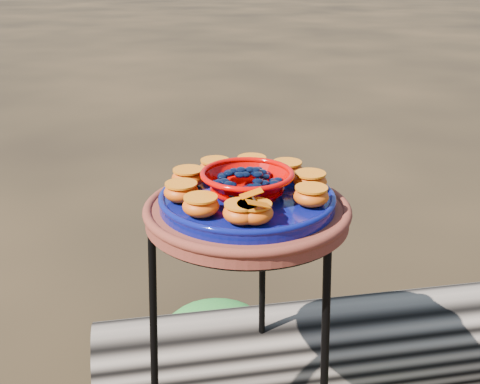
% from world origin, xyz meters
% --- Properties ---
extents(plant_stand, '(0.44, 0.44, 0.70)m').
position_xyz_m(plant_stand, '(0.00, 0.00, 0.35)').
color(plant_stand, black).
rests_on(plant_stand, ground).
extents(terracotta_saucer, '(0.41, 0.41, 0.03)m').
position_xyz_m(terracotta_saucer, '(0.00, 0.00, 0.72)').
color(terracotta_saucer, '#532815').
rests_on(terracotta_saucer, plant_stand).
extents(cobalt_plate, '(0.35, 0.35, 0.02)m').
position_xyz_m(cobalt_plate, '(0.00, 0.00, 0.74)').
color(cobalt_plate, '#050E36').
rests_on(cobalt_plate, terracotta_saucer).
extents(red_bowl, '(0.17, 0.17, 0.05)m').
position_xyz_m(red_bowl, '(0.00, 0.00, 0.78)').
color(red_bowl, '#BF0200').
rests_on(red_bowl, cobalt_plate).
extents(glass_gems, '(0.14, 0.14, 0.02)m').
position_xyz_m(glass_gems, '(0.00, 0.00, 0.82)').
color(glass_gems, black).
rests_on(glass_gems, red_bowl).
extents(orange_half_0, '(0.07, 0.07, 0.04)m').
position_xyz_m(orange_half_0, '(0.04, -0.13, 0.78)').
color(orange_half_0, '#B6400A').
rests_on(orange_half_0, cobalt_plate).
extents(orange_half_1, '(0.07, 0.07, 0.04)m').
position_xyz_m(orange_half_1, '(0.13, -0.03, 0.78)').
color(orange_half_1, '#B6400A').
rests_on(orange_half_1, cobalt_plate).
extents(orange_half_2, '(0.07, 0.07, 0.04)m').
position_xyz_m(orange_half_2, '(0.12, 0.05, 0.78)').
color(orange_half_2, '#B6400A').
rests_on(orange_half_2, cobalt_plate).
extents(orange_half_3, '(0.07, 0.07, 0.04)m').
position_xyz_m(orange_half_3, '(0.06, 0.11, 0.78)').
color(orange_half_3, '#B6400A').
rests_on(orange_half_3, cobalt_plate).
extents(orange_half_4, '(0.07, 0.07, 0.04)m').
position_xyz_m(orange_half_4, '(-0.02, 0.13, 0.78)').
color(orange_half_4, '#B6400A').
rests_on(orange_half_4, cobalt_plate).
extents(orange_half_5, '(0.07, 0.07, 0.04)m').
position_xyz_m(orange_half_5, '(-0.09, 0.10, 0.78)').
color(orange_half_5, '#B6400A').
rests_on(orange_half_5, cobalt_plate).
extents(orange_half_6, '(0.07, 0.07, 0.04)m').
position_xyz_m(orange_half_6, '(-0.13, 0.03, 0.78)').
color(orange_half_6, '#B6400A').
rests_on(orange_half_6, cobalt_plate).
extents(orange_half_7, '(0.07, 0.07, 0.04)m').
position_xyz_m(orange_half_7, '(-0.12, -0.05, 0.78)').
color(orange_half_7, '#B6400A').
rests_on(orange_half_7, cobalt_plate).
extents(orange_half_8, '(0.07, 0.07, 0.04)m').
position_xyz_m(orange_half_8, '(-0.06, -0.11, 0.78)').
color(orange_half_8, '#B6400A').
rests_on(orange_half_8, cobalt_plate).
extents(orange_half_9, '(0.07, 0.07, 0.04)m').
position_xyz_m(orange_half_9, '(0.02, -0.13, 0.78)').
color(orange_half_9, '#B6400A').
rests_on(orange_half_9, cobalt_plate).
extents(butterfly, '(0.10, 0.09, 0.02)m').
position_xyz_m(butterfly, '(0.04, -0.13, 0.80)').
color(butterfly, '#B94500').
rests_on(butterfly, orange_half_0).
extents(driftwood_log, '(1.68, 1.02, 0.31)m').
position_xyz_m(driftwood_log, '(0.33, 0.41, 0.15)').
color(driftwood_log, black).
rests_on(driftwood_log, ground).
extents(foliage_left, '(0.25, 0.25, 0.12)m').
position_xyz_m(foliage_left, '(-0.31, 0.25, 0.06)').
color(foliage_left, '#236727').
rests_on(foliage_left, ground).
extents(foliage_back, '(0.35, 0.35, 0.18)m').
position_xyz_m(foliage_back, '(-0.19, 0.46, 0.09)').
color(foliage_back, '#236727').
rests_on(foliage_back, ground).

